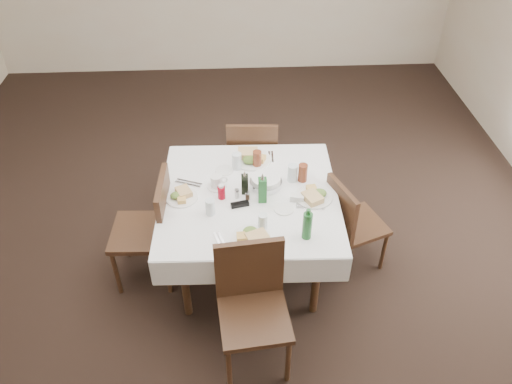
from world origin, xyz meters
TOP-DOWN VIEW (x-y plane):
  - ground_plane at (0.00, 0.00)m, footprint 7.00×7.00m
  - room_shell at (0.00, 0.00)m, footprint 6.04×7.04m
  - dining_table at (0.19, -0.21)m, footprint 1.35×1.35m
  - chair_north at (0.25, 0.60)m, footprint 0.46×0.46m
  - chair_south at (0.17, -1.00)m, footprint 0.49×0.49m
  - chair_east at (0.97, -0.24)m, footprint 0.52×0.52m
  - chair_west at (-0.55, -0.26)m, footprint 0.47×0.47m
  - meal_north at (0.22, 0.22)m, footprint 0.31×0.31m
  - meal_south at (0.19, -0.68)m, footprint 0.27×0.27m
  - meal_east at (0.66, -0.28)m, footprint 0.28×0.28m
  - meal_west at (-0.31, -0.22)m, footprint 0.23×0.23m
  - side_plate_a at (0.01, 0.09)m, footprint 0.14×0.14m
  - side_plate_b at (0.43, -0.39)m, footprint 0.14×0.14m
  - water_n at (0.11, 0.12)m, footprint 0.07×0.07m
  - water_s at (0.27, -0.57)m, footprint 0.06×0.06m
  - water_e at (0.52, -0.06)m, footprint 0.08×0.08m
  - water_w at (-0.09, -0.41)m, footprint 0.07×0.07m
  - iced_tea_a at (0.27, 0.13)m, footprint 0.07×0.07m
  - iced_tea_b at (0.60, -0.06)m, footprint 0.07×0.07m
  - bread_basket at (0.32, -0.11)m, footprint 0.24×0.24m
  - oil_cruet_dark at (0.16, -0.19)m, footprint 0.05×0.05m
  - oil_cruet_green at (0.28, -0.29)m, footprint 0.06×0.06m
  - ketchup_bottle at (-0.01, -0.24)m, footprint 0.06×0.06m
  - salt_shaker at (0.10, -0.24)m, footprint 0.03×0.03m
  - pepper_shaker at (0.17, -0.27)m, footprint 0.03×0.03m
  - coffee_mug at (-0.05, -0.11)m, footprint 0.16×0.14m
  - sunglasses at (0.12, -0.34)m, footprint 0.14×0.07m
  - green_bottle at (0.55, -0.68)m, footprint 0.06×0.06m
  - sugar_caddy at (0.53, -0.30)m, footprint 0.11×0.08m
  - cutlery_n at (0.39, 0.25)m, footprint 0.04×0.16m
  - cutlery_s at (-0.02, -0.70)m, footprint 0.10×0.19m
  - cutlery_e at (0.62, -0.38)m, footprint 0.21×0.08m
  - cutlery_w at (-0.27, -0.06)m, footprint 0.21×0.12m

SIDE VIEW (x-z plane):
  - ground_plane at x=0.00m, z-range 0.00..0.00m
  - chair_east at x=0.97m, z-range 0.06..0.90m
  - chair_north at x=0.25m, z-range 0.07..0.98m
  - chair_south at x=0.17m, z-range 0.07..1.01m
  - chair_west at x=-0.55m, z-range 0.07..1.02m
  - dining_table at x=0.19m, z-range 0.30..1.06m
  - cutlery_n at x=0.39m, z-range 0.76..0.77m
  - cutlery_s at x=-0.02m, z-range 0.76..0.77m
  - cutlery_e at x=0.62m, z-range 0.76..0.77m
  - cutlery_w at x=-0.27m, z-range 0.76..0.77m
  - side_plate_b at x=0.43m, z-range 0.76..0.77m
  - side_plate_a at x=0.01m, z-range 0.76..0.77m
  - sunglasses at x=0.12m, z-range 0.76..0.79m
  - meal_west at x=-0.31m, z-range 0.76..0.81m
  - meal_south at x=0.19m, z-range 0.76..0.81m
  - meal_east at x=0.66m, z-range 0.76..0.82m
  - meal_north at x=0.22m, z-range 0.75..0.82m
  - sugar_caddy at x=0.53m, z-range 0.76..0.81m
  - pepper_shaker at x=0.17m, z-range 0.76..0.83m
  - salt_shaker at x=0.10m, z-range 0.76..0.84m
  - bread_basket at x=0.32m, z-range 0.76..0.84m
  - coffee_mug at x=-0.05m, z-range 0.76..0.86m
  - ketchup_bottle at x=-0.01m, z-range 0.76..0.88m
  - water_s at x=0.27m, z-range 0.76..0.88m
  - water_w at x=-0.09m, z-range 0.76..0.89m
  - water_n at x=0.11m, z-range 0.76..0.90m
  - water_e at x=0.52m, z-range 0.76..0.90m
  - iced_tea_a at x=0.27m, z-range 0.76..0.90m
  - iced_tea_b at x=0.60m, z-range 0.76..0.91m
  - oil_cruet_dark at x=0.16m, z-range 0.75..0.95m
  - green_bottle at x=0.55m, z-range 0.75..0.99m
  - oil_cruet_green at x=0.28m, z-range 0.74..1.00m
  - room_shell at x=0.00m, z-range 0.31..3.11m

